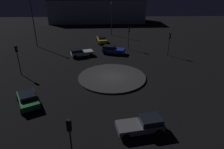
{
  "coord_description": "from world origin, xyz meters",
  "views": [
    {
      "loc": [
        25.2,
        -0.91,
        12.1
      ],
      "look_at": [
        0.0,
        0.0,
        0.5
      ],
      "focal_mm": 31.6,
      "sensor_mm": 36.0,
      "label": 1
    }
  ],
  "objects": [
    {
      "name": "store_building",
      "position": [
        -46.12,
        -3.46,
        4.07
      ],
      "size": [
        11.42,
        31.97,
        8.15
      ],
      "rotation": [
        0.0,
        0.0,
        4.73
      ],
      "color": "#8C939E",
      "rests_on": "ground_plane"
    },
    {
      "name": "traffic_light_east",
      "position": [
        14.62,
        -3.38,
        2.87
      ],
      "size": [
        0.38,
        0.34,
        4.02
      ],
      "rotation": [
        0.0,
        0.0,
        2.91
      ],
      "color": "#2D2D2D",
      "rests_on": "ground_plane"
    },
    {
      "name": "car_yellow",
      "position": [
        -18.56,
        -1.65,
        0.75
      ],
      "size": [
        4.5,
        2.57,
        1.41
      ],
      "rotation": [
        0.0,
        0.0,
        3.3
      ],
      "color": "gold",
      "rests_on": "ground_plane"
    },
    {
      "name": "traffic_light_west",
      "position": [
        -13.46,
        3.82,
        3.12
      ],
      "size": [
        0.39,
        0.35,
        4.4
      ],
      "rotation": [
        0.0,
        0.0,
        -0.28
      ],
      "color": "#2D2D2D",
      "rests_on": "ground_plane"
    },
    {
      "name": "streetlamp_southwest",
      "position": [
        -15.93,
        -15.34,
        6.34
      ],
      "size": [
        0.53,
        0.53,
        9.91
      ],
      "color": "#4C4C51",
      "rests_on": "ground_plane"
    },
    {
      "name": "roundabout_island",
      "position": [
        0.0,
        0.0,
        0.11
      ],
      "size": [
        9.54,
        9.54,
        0.22
      ],
      "primitive_type": "cylinder",
      "color": "#383838",
      "rests_on": "ground_plane"
    },
    {
      "name": "car_blue",
      "position": [
        -10.61,
        0.51,
        0.79
      ],
      "size": [
        3.04,
        4.47,
        1.54
      ],
      "rotation": [
        0.0,
        0.0,
        1.26
      ],
      "color": "#1E38A5",
      "rests_on": "ground_plane"
    },
    {
      "name": "ground_plane",
      "position": [
        0.0,
        0.0,
        0.0
      ],
      "size": [
        115.63,
        115.63,
        0.0
      ],
      "primitive_type": "plane",
      "color": "black"
    },
    {
      "name": "streetlamp_west",
      "position": [
        -25.64,
        0.8,
        4.94
      ],
      "size": [
        0.45,
        0.45,
        8.11
      ],
      "color": "#4C4C51",
      "rests_on": "ground_plane"
    },
    {
      "name": "traffic_light_northwest",
      "position": [
        -9.16,
        10.66,
        2.96
      ],
      "size": [
        0.38,
        0.39,
        4.16
      ],
      "rotation": [
        0.0,
        0.0,
        -0.86
      ],
      "color": "#2D2D2D",
      "rests_on": "ground_plane"
    },
    {
      "name": "traffic_light_south",
      "position": [
        -1.47,
        -13.21,
        3.12
      ],
      "size": [
        0.32,
        0.37,
        4.4
      ],
      "rotation": [
        0.0,
        0.0,
        1.46
      ],
      "color": "#2D2D2D",
      "rests_on": "ground_plane"
    },
    {
      "name": "car_green",
      "position": [
        6.46,
        -9.45,
        0.72
      ],
      "size": [
        4.38,
        3.5,
        1.37
      ],
      "rotation": [
        0.0,
        0.0,
        3.63
      ],
      "color": "#1E7238",
      "rests_on": "ground_plane"
    },
    {
      "name": "car_grey",
      "position": [
        11.28,
        2.28,
        0.75
      ],
      "size": [
        2.6,
        4.35,
        1.41
      ],
      "rotation": [
        0.0,
        0.0,
        -1.4
      ],
      "color": "slate",
      "rests_on": "ground_plane"
    },
    {
      "name": "car_white",
      "position": [
        -9.33,
        -5.37,
        0.75
      ],
      "size": [
        3.0,
        4.31,
        1.42
      ],
      "rotation": [
        0.0,
        0.0,
        1.9
      ],
      "color": "white",
      "rests_on": "ground_plane"
    }
  ]
}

